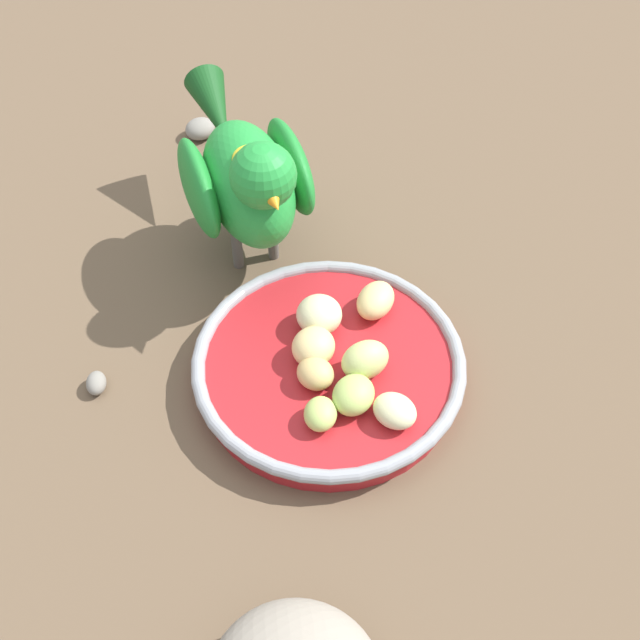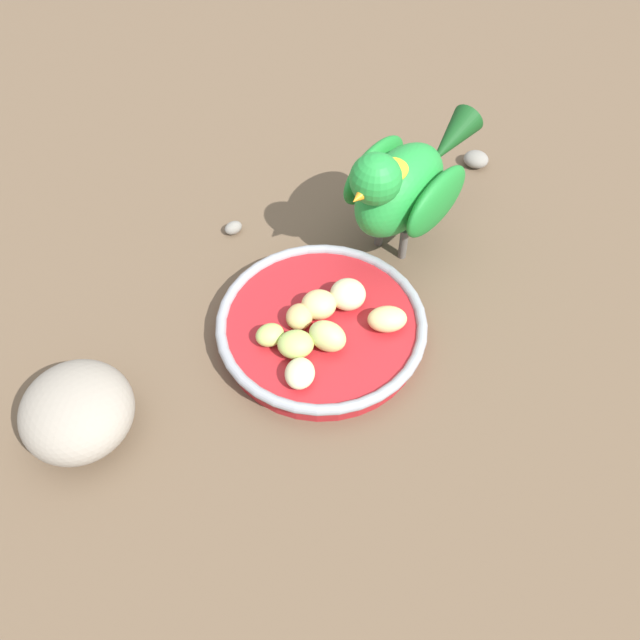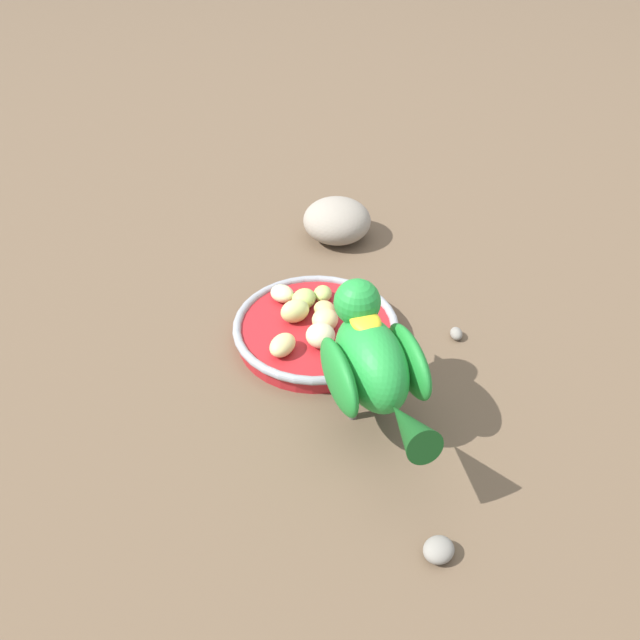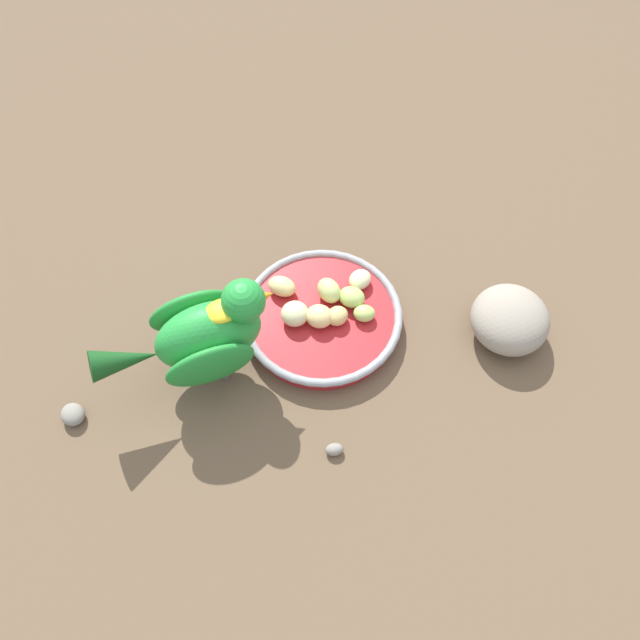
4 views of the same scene
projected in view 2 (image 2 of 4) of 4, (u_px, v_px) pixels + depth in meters
The scene contains 14 objects.
ground_plane at pixel (302, 350), 0.65m from camera, with size 4.00×4.00×0.00m, color brown.
feeding_bowl at pixel (321, 327), 0.65m from camera, with size 0.21×0.21×0.03m.
apple_piece_0 at pixel (319, 305), 0.64m from camera, with size 0.03×0.03×0.03m, color #E5C67F.
apple_piece_1 at pixel (295, 317), 0.63m from camera, with size 0.03×0.03×0.02m, color tan.
apple_piece_2 at pixel (348, 294), 0.65m from camera, with size 0.04×0.04×0.03m, color beige.
apple_piece_3 at pixel (300, 373), 0.60m from camera, with size 0.03×0.03×0.02m, color beige.
apple_piece_4 at pixel (269, 332), 0.63m from camera, with size 0.03×0.02×0.02m, color #B2CC66.
apple_piece_5 at pixel (296, 344), 0.61m from camera, with size 0.03×0.03×0.02m, color #B2CC66.
apple_piece_6 at pixel (387, 320), 0.63m from camera, with size 0.04×0.03×0.02m, color #E5C67F.
apple_piece_7 at pixel (327, 336), 0.62m from camera, with size 0.04×0.03×0.03m, color #C6D17A.
parrot at pixel (402, 184), 0.67m from camera, with size 0.18×0.17×0.15m.
rock_large at pixel (77, 411), 0.57m from camera, with size 0.10×0.10×0.06m, color gray.
pebble_0 at pixel (476, 159), 0.81m from camera, with size 0.03×0.03×0.02m, color gray.
pebble_1 at pixel (233, 228), 0.74m from camera, with size 0.02×0.01×0.01m, color gray.
Camera 2 is at (0.04, 0.37, 0.53)m, focal length 37.35 mm.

